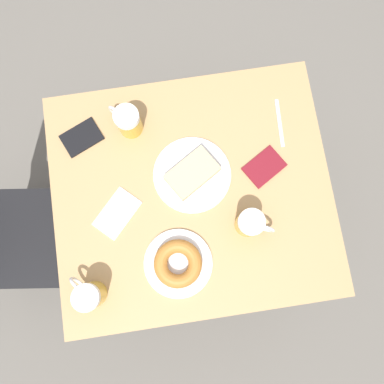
# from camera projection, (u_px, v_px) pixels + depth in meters

# --- Properties ---
(ground_plane) EXTENTS (8.00, 8.00, 0.00)m
(ground_plane) POSITION_uv_depth(u_px,v_px,m) (192.00, 216.00, 1.98)
(ground_plane) COLOR #666059
(table) EXTENTS (0.79, 0.91, 0.77)m
(table) POSITION_uv_depth(u_px,v_px,m) (192.00, 196.00, 1.29)
(table) COLOR tan
(table) RESTS_ON ground_plane
(plate_with_cake) EXTENTS (0.25, 0.25, 0.05)m
(plate_with_cake) POSITION_uv_depth(u_px,v_px,m) (192.00, 174.00, 1.21)
(plate_with_cake) COLOR silver
(plate_with_cake) RESTS_ON table
(plate_with_donut) EXTENTS (0.22, 0.22, 0.05)m
(plate_with_donut) POSITION_uv_depth(u_px,v_px,m) (178.00, 264.00, 1.15)
(plate_with_donut) COLOR silver
(plate_with_donut) RESTS_ON table
(beer_mug_left) EXTENTS (0.08, 0.11, 0.11)m
(beer_mug_left) POSITION_uv_depth(u_px,v_px,m) (250.00, 223.00, 1.14)
(beer_mug_left) COLOR gold
(beer_mug_left) RESTS_ON table
(beer_mug_center) EXTENTS (0.10, 0.10, 0.11)m
(beer_mug_center) POSITION_uv_depth(u_px,v_px,m) (128.00, 121.00, 1.19)
(beer_mug_center) COLOR gold
(beer_mug_center) RESTS_ON table
(beer_mug_right) EXTENTS (0.11, 0.10, 0.11)m
(beer_mug_right) POSITION_uv_depth(u_px,v_px,m) (89.00, 295.00, 1.11)
(beer_mug_right) COLOR gold
(beer_mug_right) RESTS_ON table
(napkin_folded) EXTENTS (0.17, 0.17, 0.00)m
(napkin_folded) POSITION_uv_depth(u_px,v_px,m) (117.00, 213.00, 1.20)
(napkin_folded) COLOR white
(napkin_folded) RESTS_ON table
(fork) EXTENTS (0.17, 0.02, 0.00)m
(fork) POSITION_uv_depth(u_px,v_px,m) (280.00, 123.00, 1.25)
(fork) COLOR silver
(fork) RESTS_ON table
(passport_near_edge) EXTENTS (0.14, 0.15, 0.01)m
(passport_near_edge) POSITION_uv_depth(u_px,v_px,m) (264.00, 167.00, 1.22)
(passport_near_edge) COLOR maroon
(passport_near_edge) RESTS_ON table
(passport_far_edge) EXTENTS (0.13, 0.15, 0.01)m
(passport_far_edge) POSITION_uv_depth(u_px,v_px,m) (82.00, 137.00, 1.24)
(passport_far_edge) COLOR black
(passport_far_edge) RESTS_ON table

